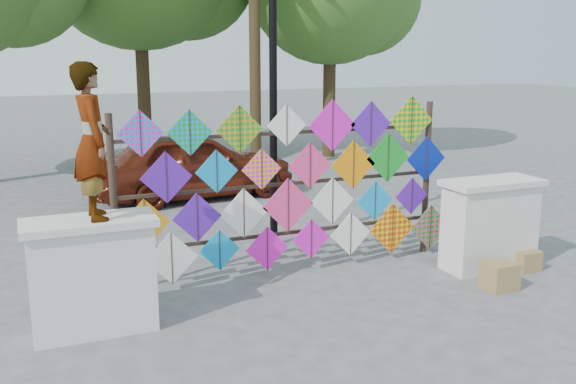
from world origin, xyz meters
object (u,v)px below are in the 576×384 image
object	(u,v)px
lamppost	(273,74)
vendor_woman	(92,142)
sedan	(193,164)
kite_rack	(296,187)

from	to	relation	value
lamppost	vendor_woman	bearing A→B (deg)	-142.89
vendor_woman	sedan	size ratio (longest dim) A/B	0.40
kite_rack	lamppost	xyz separation A→B (m)	(0.17, 1.27, 1.48)
kite_rack	sedan	world-z (taller)	kite_rack
kite_rack	vendor_woman	xyz separation A→B (m)	(-2.74, -0.93, 0.89)
vendor_woman	lamppost	size ratio (longest dim) A/B	0.37
sedan	lamppost	bearing A→B (deg)	-179.86
kite_rack	sedan	distance (m)	5.08
sedan	lamppost	size ratio (longest dim) A/B	0.93
vendor_woman	lamppost	bearing A→B (deg)	-55.40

